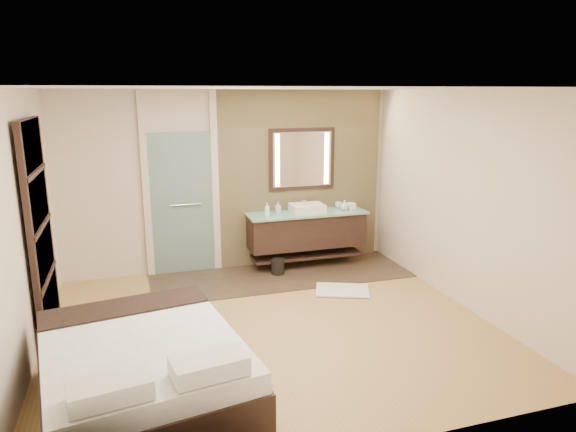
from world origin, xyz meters
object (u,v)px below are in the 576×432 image
object	(u,v)px
vanity	(307,230)
bed	(143,372)
waste_bin	(278,267)
mirror_unit	(302,159)

from	to	relation	value
vanity	bed	world-z (taller)	vanity
bed	waste_bin	size ratio (longest dim) A/B	9.10
vanity	mirror_unit	size ratio (longest dim) A/B	1.75
vanity	waste_bin	distance (m)	0.76
bed	waste_bin	world-z (taller)	bed
mirror_unit	waste_bin	bearing A→B (deg)	-137.32
mirror_unit	bed	bearing A→B (deg)	-127.80
vanity	bed	distance (m)	4.02
waste_bin	vanity	bearing A→B (deg)	25.81
vanity	mirror_unit	distance (m)	1.10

